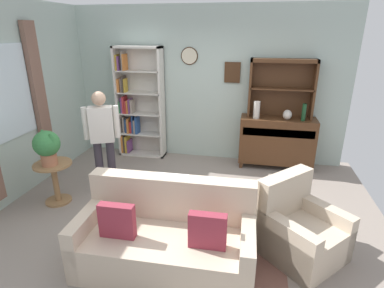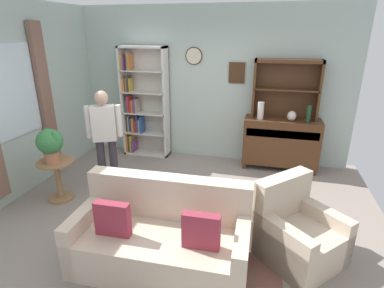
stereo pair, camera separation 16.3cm
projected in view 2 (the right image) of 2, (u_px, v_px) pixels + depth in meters
name	position (u px, v px, depth m)	size (l,w,h in m)	color
ground_plane	(181.00, 213.00, 4.25)	(5.40, 4.60, 0.02)	gray
wall_back	(212.00, 85.00, 5.70)	(5.00, 0.09, 2.80)	#ADC1B7
wall_left	(9.00, 103.00, 4.34)	(0.16, 4.20, 2.80)	#ADC1B7
area_rug	(190.00, 227.00, 3.93)	(2.24, 1.86, 0.01)	brown
bookshelf	(142.00, 105.00, 5.97)	(0.90, 0.30, 2.10)	silver
sideboard	(281.00, 141.00, 5.47)	(1.30, 0.45, 0.92)	#4C2D19
sideboard_hutch	(287.00, 81.00, 5.20)	(1.10, 0.26, 1.00)	#4C2D19
vase_tall	(261.00, 110.00, 5.29)	(0.11, 0.11, 0.30)	beige
vase_round	(292.00, 116.00, 5.20)	(0.15, 0.15, 0.17)	beige
bottle_wine	(309.00, 114.00, 5.10)	(0.07, 0.07, 0.29)	#194223
couch_floral	(162.00, 238.00, 3.24)	(1.82, 0.89, 0.90)	beige
armchair_floral	(297.00, 234.00, 3.35)	(1.08, 1.08, 0.88)	beige
plant_stand	(58.00, 176.00, 4.48)	(0.52, 0.52, 0.61)	#997047
potted_plant_large	(50.00, 143.00, 4.25)	(0.36, 0.36, 0.49)	#AD6B4C
person_reading	(105.00, 134.00, 4.59)	(0.51, 0.32, 1.56)	#38333D
coffee_table	(181.00, 194.00, 4.03)	(0.80, 0.50, 0.42)	#4C2D19
book_stack	(182.00, 186.00, 4.03)	(0.21, 0.14, 0.06)	gray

